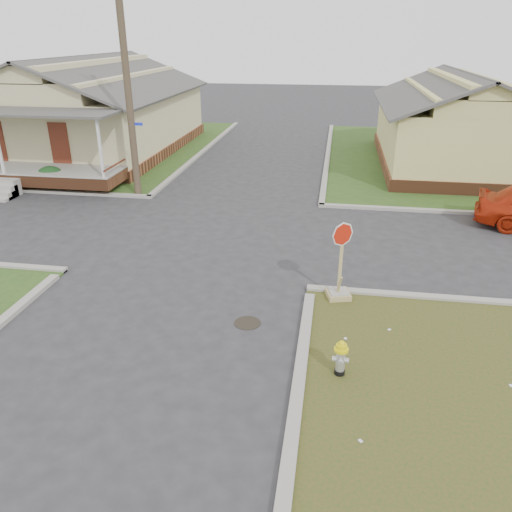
# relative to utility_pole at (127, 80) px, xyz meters

# --- Properties ---
(ground) EXTENTS (120.00, 120.00, 0.00)m
(ground) POSITION_rel_utility_pole_xyz_m (4.20, -8.90, -4.66)
(ground) COLOR #2A2A2C
(ground) RESTS_ON ground
(verge_far_left) EXTENTS (19.00, 19.00, 0.05)m
(verge_far_left) POSITION_rel_utility_pole_xyz_m (-8.80, 9.10, -4.64)
(verge_far_left) COLOR #2A4819
(verge_far_left) RESTS_ON ground
(curbs) EXTENTS (80.00, 40.00, 0.12)m
(curbs) POSITION_rel_utility_pole_xyz_m (4.20, -3.90, -4.66)
(curbs) COLOR gray
(curbs) RESTS_ON ground
(manhole) EXTENTS (0.64, 0.64, 0.01)m
(manhole) POSITION_rel_utility_pole_xyz_m (6.40, -9.40, -4.66)
(manhole) COLOR black
(manhole) RESTS_ON ground
(corner_house) EXTENTS (10.10, 15.50, 5.30)m
(corner_house) POSITION_rel_utility_pole_xyz_m (-5.80, 7.78, -2.38)
(corner_house) COLOR brown
(corner_house) RESTS_ON ground
(side_house_yellow) EXTENTS (7.60, 11.60, 4.70)m
(side_house_yellow) POSITION_rel_utility_pole_xyz_m (14.20, 7.60, -2.47)
(side_house_yellow) COLOR brown
(side_house_yellow) RESTS_ON ground
(utility_pole) EXTENTS (1.80, 0.28, 9.00)m
(utility_pole) POSITION_rel_utility_pole_xyz_m (0.00, 0.00, 0.00)
(utility_pole) COLOR #413325
(utility_pole) RESTS_ON ground
(fire_hydrant) EXTENTS (0.29, 0.29, 0.78)m
(fire_hydrant) POSITION_rel_utility_pole_xyz_m (8.59, -11.08, -4.18)
(fire_hydrant) COLOR black
(fire_hydrant) RESTS_ON ground
(stop_sign) EXTENTS (0.59, 0.58, 2.09)m
(stop_sign) POSITION_rel_utility_pole_xyz_m (8.53, -7.83, -4.16)
(stop_sign) COLOR tan
(stop_sign) RESTS_ON ground
(hedge_right) EXTENTS (1.34, 1.10, 1.03)m
(hedge_right) POSITION_rel_utility_pole_xyz_m (-4.10, 0.26, -4.10)
(hedge_right) COLOR #123315
(hedge_right) RESTS_ON verge_far_left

